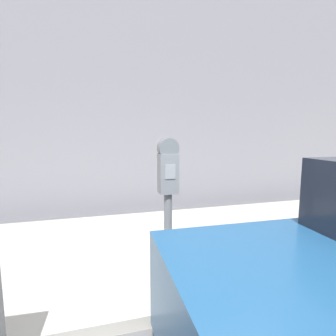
{
  "coord_description": "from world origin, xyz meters",
  "views": [
    {
      "loc": [
        -0.57,
        -1.14,
        1.61
      ],
      "look_at": [
        0.08,
        1.23,
        1.28
      ],
      "focal_mm": 28.0,
      "sensor_mm": 36.0,
      "label": 1
    }
  ],
  "objects": [
    {
      "name": "sidewalk",
      "position": [
        0.0,
        2.2,
        0.06
      ],
      "size": [
        24.0,
        2.8,
        0.12
      ],
      "color": "#BCB7AD",
      "rests_on": "ground_plane"
    },
    {
      "name": "building_facade",
      "position": [
        0.0,
        4.24,
        2.63
      ],
      "size": [
        24.0,
        0.3,
        5.25
      ],
      "color": "gray",
      "rests_on": "ground_plane"
    },
    {
      "name": "parking_meter",
      "position": [
        0.08,
        1.23,
        1.09
      ],
      "size": [
        0.19,
        0.16,
        1.45
      ],
      "color": "slate",
      "rests_on": "sidewalk"
    }
  ]
}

